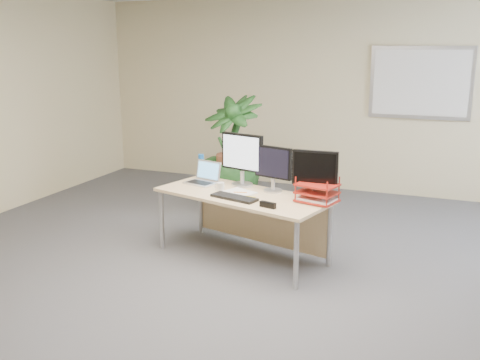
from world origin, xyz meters
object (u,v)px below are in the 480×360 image
at_px(monitor_left, 242,156).
at_px(laptop, 204,177).
at_px(monitor_right, 273,166).
at_px(floor_plant, 233,154).
at_px(desk, 248,205).

distance_m(monitor_left, laptop, 0.48).
xyz_separation_m(monitor_left, monitor_right, (0.36, -0.10, -0.05)).
height_order(floor_plant, laptop, floor_plant).
relative_size(desk, monitor_left, 3.40).
distance_m(floor_plant, monitor_right, 1.40).
xyz_separation_m(desk, laptop, (-0.55, 0.16, 0.19)).
xyz_separation_m(desk, floor_plant, (-0.65, 1.18, 0.24)).
bearing_deg(floor_plant, monitor_right, -51.22).
bearing_deg(monitor_right, floor_plant, 128.78).
height_order(monitor_left, monitor_right, monitor_left).
height_order(desk, monitor_left, monitor_left).
relative_size(desk, laptop, 4.97).
height_order(monitor_left, laptop, monitor_left).
distance_m(desk, floor_plant, 1.37).
bearing_deg(monitor_left, laptop, -174.80).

